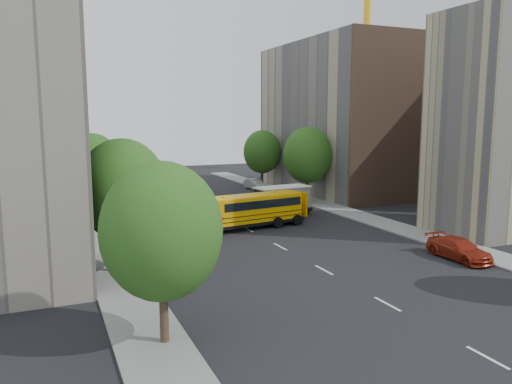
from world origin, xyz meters
TOP-DOWN VIEW (x-y plane):
  - ground at (0.00, 0.00)m, footprint 120.00×120.00m
  - sidewalk_left at (-11.50, 5.00)m, footprint 3.00×80.00m
  - sidewalk_right at (11.50, 5.00)m, footprint 3.00×80.00m
  - lane_markings at (0.00, 10.00)m, footprint 0.15×64.00m
  - building_left_redbrick at (-18.00, 28.00)m, footprint 10.00×15.00m
  - building_right_near at (18.00, -4.50)m, footprint 10.00×7.00m
  - building_right_far at (18.00, 20.00)m, footprint 10.00×22.00m
  - building_right_sidewall at (18.00, 9.00)m, footprint 10.10×0.30m
  - tower_crane at (30.25, 28.00)m, footprint 28.50×1.20m
  - street_tree_0 at (-11.00, -14.00)m, footprint 4.80×4.80m
  - street_tree_1 at (-11.00, -4.00)m, footprint 5.12×5.12m
  - street_tree_2 at (-11.00, 14.00)m, footprint 4.99×4.99m
  - street_tree_4 at (11.00, 14.00)m, footprint 5.25×5.25m
  - street_tree_5 at (11.00, 26.00)m, footprint 4.86×4.86m
  - school_bus at (0.06, 4.41)m, footprint 10.24×3.74m
  - safari_truck at (4.69, 8.05)m, footprint 6.69×3.15m
  - parked_car_0 at (-8.80, -6.31)m, footprint 1.63×3.87m
  - parked_car_1 at (-8.80, 7.37)m, footprint 1.96×4.76m
  - parked_car_2 at (-8.80, 22.69)m, footprint 2.60×4.95m
  - parked_car_3 at (9.20, -9.40)m, footprint 1.96×4.71m
  - parked_car_4 at (9.60, 14.57)m, footprint 1.98×4.51m
  - parked_car_5 at (9.60, 25.07)m, footprint 1.61×4.29m

SIDE VIEW (x-z plane):
  - ground at x=0.00m, z-range 0.00..0.00m
  - lane_markings at x=0.00m, z-range 0.00..0.01m
  - sidewalk_left at x=-11.50m, z-range 0.00..0.12m
  - sidewalk_right at x=11.50m, z-range 0.00..0.12m
  - parked_car_0 at x=-8.80m, z-range 0.00..1.31m
  - parked_car_2 at x=-8.80m, z-range 0.00..1.33m
  - parked_car_3 at x=9.20m, z-range 0.00..1.36m
  - parked_car_5 at x=9.60m, z-range 0.00..1.40m
  - parked_car_4 at x=9.60m, z-range 0.00..1.51m
  - parked_car_1 at x=-8.80m, z-range 0.00..1.53m
  - safari_truck at x=4.69m, z-range 0.08..2.84m
  - school_bus at x=0.06m, z-range 0.16..2.99m
  - street_tree_0 at x=-11.00m, z-range 0.94..8.35m
  - street_tree_5 at x=11.00m, z-range 0.95..8.46m
  - street_tree_2 at x=-11.00m, z-range 0.97..8.68m
  - street_tree_1 at x=-11.00m, z-range 1.00..8.90m
  - street_tree_4 at x=11.00m, z-range 1.02..9.13m
  - building_left_redbrick at x=-18.00m, z-range 0.00..13.00m
  - building_right_near at x=18.00m, z-range 0.00..17.00m
  - building_right_far at x=18.00m, z-range 0.00..18.00m
  - building_right_sidewall at x=18.00m, z-range 0.00..18.00m
  - tower_crane at x=30.25m, z-range 6.60..42.35m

